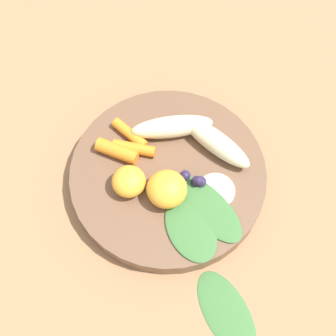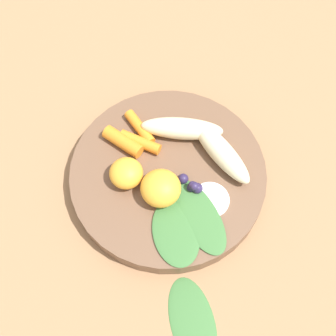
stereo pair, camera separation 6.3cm
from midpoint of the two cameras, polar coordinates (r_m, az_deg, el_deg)
ground_plane at (r=0.66m, az=2.70°, el=-1.77°), size 2.40×2.40×0.00m
bowl at (r=0.65m, az=2.75°, el=-1.24°), size 0.27×0.27×0.03m
banana_peeled_left at (r=0.65m, az=4.48°, el=4.61°), size 0.03×0.12×0.03m
banana_peeled_right at (r=0.64m, az=9.36°, el=1.71°), size 0.11×0.10×0.03m
orange_segment_near at (r=0.60m, az=2.06°, el=-2.81°), size 0.05×0.05×0.04m
orange_segment_far at (r=0.61m, az=-2.30°, el=-0.94°), size 0.05×0.05×0.03m
carrot_front at (r=0.66m, az=-0.82°, el=4.76°), size 0.06×0.05×0.01m
carrot_mid_left at (r=0.65m, az=-0.71°, el=2.95°), size 0.04×0.06×0.02m
carrot_mid_right at (r=0.64m, az=-2.84°, el=2.99°), size 0.05×0.06×0.02m
blueberry_pile at (r=0.62m, az=5.43°, el=-2.50°), size 0.03×0.05×0.02m
coconut_shred_patch at (r=0.62m, az=8.13°, el=-4.20°), size 0.05×0.05×0.00m
kale_leaf_left at (r=0.60m, az=3.98°, el=-8.22°), size 0.11×0.08×0.00m
kale_leaf_right at (r=0.61m, az=6.79°, el=-6.23°), size 0.12×0.10×0.00m
kale_leaf_stray at (r=0.60m, az=6.16°, el=-18.72°), size 0.13×0.09×0.01m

